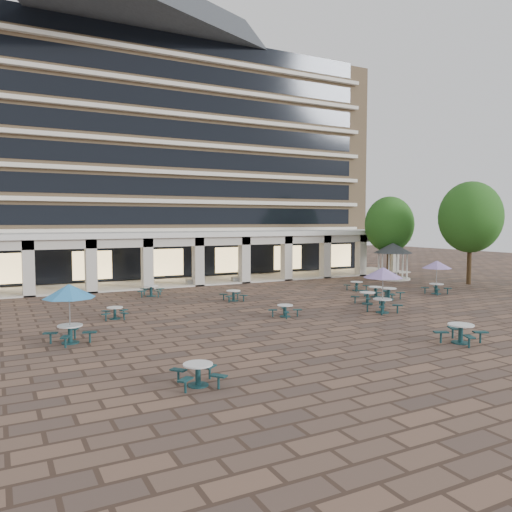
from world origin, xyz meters
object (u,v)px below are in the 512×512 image
at_px(planter_left, 195,279).
at_px(planter_right, 240,277).
at_px(picnic_table_0, 198,372).
at_px(picnic_table_1, 461,332).
at_px(gazebo, 393,252).

xyz_separation_m(planter_left, planter_right, (4.13, -0.00, 0.01)).
distance_m(planter_left, planter_right, 4.13).
height_order(picnic_table_0, picnic_table_1, picnic_table_1).
bearing_deg(picnic_table_1, planter_right, 70.31).
height_order(picnic_table_1, planter_left, planter_left).
height_order(picnic_table_1, gazebo, gazebo).
relative_size(picnic_table_0, planter_left, 1.18).
distance_m(picnic_table_0, gazebo, 32.81).
bearing_deg(planter_right, picnic_table_1, -92.09).
bearing_deg(gazebo, picnic_table_0, -143.53).
relative_size(gazebo, planter_left, 2.36).
bearing_deg(gazebo, picnic_table_1, -126.04).
bearing_deg(picnic_table_1, picnic_table_0, 162.40).
xyz_separation_m(picnic_table_0, gazebo, (26.33, 19.46, 2.05)).
xyz_separation_m(picnic_table_1, planter_right, (0.87, 23.90, -0.00)).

